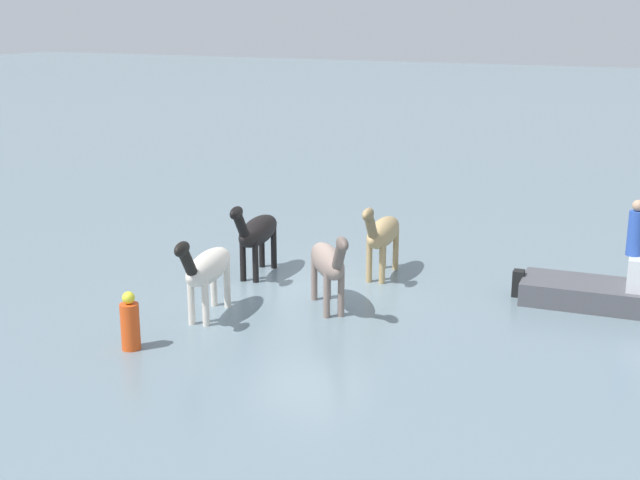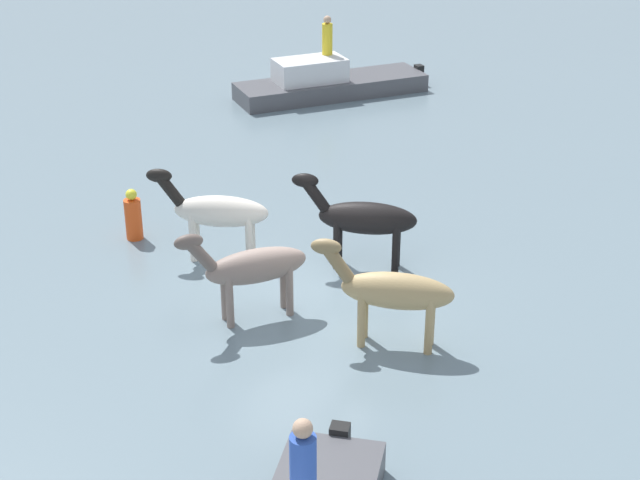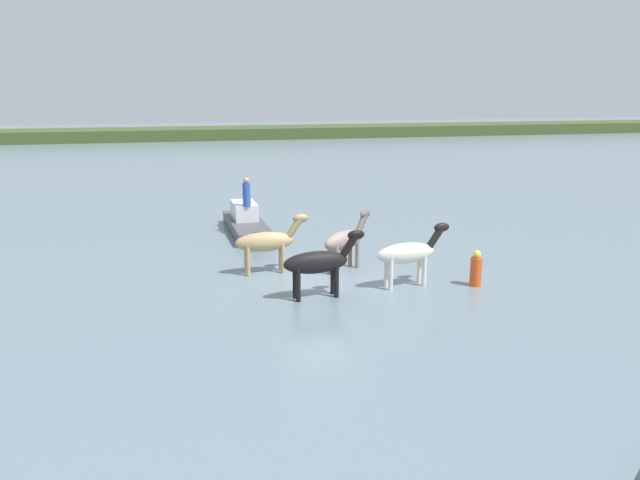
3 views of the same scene
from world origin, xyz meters
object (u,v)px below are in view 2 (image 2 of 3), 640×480
at_px(person_watcher_seated, 303,465).
at_px(horse_lead, 392,291).
at_px(horse_dark_mare, 252,267).
at_px(buoy_channel_marker, 133,217).
at_px(boat_launch_far, 327,85).
at_px(horse_chestnut_trailing, 363,218).
at_px(horse_dun_straggler, 217,211).
at_px(person_spotter_bow, 327,37).

bearing_deg(person_watcher_seated, horse_lead, -88.96).
distance_m(horse_dark_mare, person_watcher_seated, 6.45).
bearing_deg(buoy_channel_marker, boat_launch_far, -96.65).
distance_m(horse_chestnut_trailing, person_watcher_seated, 8.45).
height_order(horse_lead, horse_dun_straggler, horse_lead).
xyz_separation_m(horse_chestnut_trailing, person_spotter_bow, (3.81, -11.19, 0.70)).
xyz_separation_m(person_watcher_seated, person_spotter_bow, (5.08, -19.52, 0.03)).
height_order(horse_chestnut_trailing, person_spotter_bow, person_spotter_bow).
distance_m(horse_chestnut_trailing, horse_dark_mare, 2.90).
bearing_deg(horse_dun_straggler, boat_launch_far, -94.86).
height_order(horse_dark_mare, buoy_channel_marker, horse_dark_mare).
bearing_deg(horse_dun_straggler, horse_chestnut_trailing, 179.77).
height_order(horse_lead, boat_launch_far, horse_lead).
relative_size(horse_dark_mare, person_watcher_seated, 1.80).
xyz_separation_m(horse_dark_mare, buoy_channel_marker, (3.56, -2.47, -0.53)).
xyz_separation_m(horse_lead, boat_launch_far, (4.89, -13.64, -0.74)).
bearing_deg(person_watcher_seated, horse_chestnut_trailing, -81.35).
height_order(boat_launch_far, buoy_channel_marker, boat_launch_far).
relative_size(horse_dun_straggler, boat_launch_far, 0.44).
bearing_deg(horse_dark_mare, horse_chestnut_trailing, -158.08).
bearing_deg(buoy_channel_marker, person_spotter_bow, -96.04).
distance_m(horse_lead, horse_chestnut_trailing, 2.97).
bearing_deg(buoy_channel_marker, horse_lead, 156.43).
xyz_separation_m(horse_chestnut_trailing, buoy_channel_marker, (5.00, 0.04, -0.57)).
height_order(person_watcher_seated, person_spotter_bow, person_spotter_bow).
bearing_deg(horse_dun_straggler, horse_dark_mare, 116.54).
bearing_deg(horse_chestnut_trailing, horse_dun_straggler, 2.11).
distance_m(horse_dark_mare, buoy_channel_marker, 4.37).
bearing_deg(person_watcher_seated, buoy_channel_marker, -52.88).
distance_m(boat_launch_far, person_watcher_seated, 19.92).
bearing_deg(horse_lead, person_watcher_seated, 86.74).
height_order(horse_dark_mare, person_spotter_bow, person_spotter_bow).
distance_m(horse_lead, person_watcher_seated, 5.64).
xyz_separation_m(horse_chestnut_trailing, person_watcher_seated, (-1.27, 8.33, 0.67)).
bearing_deg(horse_lead, horse_chestnut_trailing, -71.23).
bearing_deg(buoy_channel_marker, horse_dun_straggler, 169.07).
bearing_deg(person_watcher_seated, person_spotter_bow, -75.41).
relative_size(horse_lead, person_watcher_seated, 2.10).
height_order(horse_dun_straggler, person_watcher_seated, person_watcher_seated).
bearing_deg(horse_chestnut_trailing, person_watcher_seated, 92.05).
height_order(horse_chestnut_trailing, horse_dark_mare, horse_chestnut_trailing).
height_order(horse_lead, horse_dark_mare, horse_lead).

